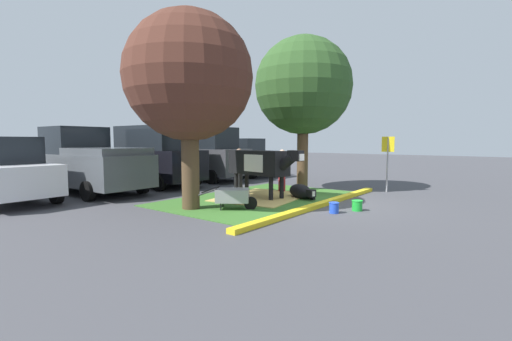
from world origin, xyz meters
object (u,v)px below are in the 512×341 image
(pickup_truck_maroon, at_px, (87,162))
(wheelbarrow, at_px, (233,196))
(person_visitor_near, at_px, (239,169))
(sedan_blue, at_px, (2,171))
(shade_tree_left, at_px, (189,77))
(suv_dark_grey, at_px, (203,154))
(sedan_silver, at_px, (240,158))
(parking_sign, at_px, (388,153))
(suv_black, at_px, (154,156))
(person_handler, at_px, (282,169))
(bucket_green, at_px, (357,205))
(shade_tree_right, at_px, (303,86))
(cow_holstein, at_px, (260,163))
(bucket_blue, at_px, (334,207))
(calf_lying, at_px, (301,192))

(pickup_truck_maroon, bearing_deg, wheelbarrow, -82.28)
(person_visitor_near, bearing_deg, sedan_blue, 145.86)
(shade_tree_left, bearing_deg, suv_dark_grey, 43.89)
(shade_tree_left, bearing_deg, sedan_silver, 31.95)
(shade_tree_left, relative_size, parking_sign, 2.62)
(suv_black, bearing_deg, person_handler, -71.61)
(bucket_green, distance_m, pickup_truck_maroon, 9.62)
(person_visitor_near, bearing_deg, shade_tree_right, -40.17)
(sedan_blue, bearing_deg, cow_holstein, -44.86)
(shade_tree_left, bearing_deg, pickup_truck_maroon, 92.05)
(bucket_blue, distance_m, suv_dark_grey, 9.13)
(bucket_blue, height_order, suv_black, suv_black)
(cow_holstein, height_order, bucket_green, cow_holstein)
(cow_holstein, bearing_deg, bucket_green, -92.13)
(suv_black, bearing_deg, suv_dark_grey, -1.58)
(person_handler, xyz_separation_m, parking_sign, (2.43, -3.06, 0.60))
(calf_lying, height_order, person_visitor_near, person_visitor_near)
(cow_holstein, distance_m, pickup_truck_maroon, 6.44)
(shade_tree_right, xyz_separation_m, person_visitor_near, (-1.89, 1.59, -3.08))
(sedan_blue, relative_size, pickup_truck_maroon, 0.82)
(person_handler, distance_m, sedan_silver, 6.31)
(bucket_green, distance_m, sedan_silver, 10.20)
(wheelbarrow, height_order, parking_sign, parking_sign)
(cow_holstein, bearing_deg, shade_tree_left, 173.14)
(suv_black, bearing_deg, shade_tree_right, -64.37)
(cow_holstein, xyz_separation_m, sedan_blue, (-5.63, 5.60, -0.17))
(person_visitor_near, bearing_deg, bucket_green, -98.05)
(calf_lying, height_order, bucket_green, calf_lying)
(sedan_blue, bearing_deg, calf_lying, -47.32)
(person_visitor_near, bearing_deg, sedan_silver, 39.99)
(bucket_green, bearing_deg, sedan_silver, 58.67)
(bucket_blue, bearing_deg, person_handler, 53.96)
(parking_sign, relative_size, bucket_blue, 7.10)
(shade_tree_left, distance_m, cow_holstein, 3.70)
(shade_tree_left, bearing_deg, cow_holstein, -6.86)
(bucket_green, bearing_deg, suv_black, 90.87)
(cow_holstein, xyz_separation_m, pickup_truck_maroon, (-2.95, 5.73, -0.04))
(shade_tree_right, bearing_deg, suv_dark_grey, 89.54)
(shade_tree_right, xyz_separation_m, calf_lying, (-1.80, -1.01, -3.71))
(shade_tree_right, xyz_separation_m, person_handler, (-0.94, 0.32, -3.10))
(cow_holstein, height_order, parking_sign, parking_sign)
(person_visitor_near, relative_size, bucket_green, 5.38)
(bucket_green, relative_size, suv_black, 0.06)
(person_handler, bearing_deg, suv_dark_grey, 79.42)
(calf_lying, xyz_separation_m, bucket_green, (-0.77, -2.22, -0.09))
(calf_lying, relative_size, sedan_silver, 0.29)
(shade_tree_left, relative_size, person_visitor_near, 3.33)
(shade_tree_right, relative_size, parking_sign, 2.83)
(person_handler, xyz_separation_m, bucket_blue, (-2.32, -3.19, -0.70))
(calf_lying, xyz_separation_m, pickup_truck_maroon, (-3.59, 6.93, 0.88))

